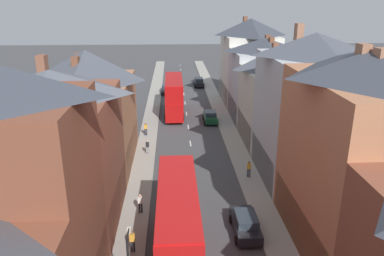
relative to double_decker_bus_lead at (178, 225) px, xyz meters
The scene contains 16 objects.
pavement_left 29.21m from the double_decker_bus_lead, 96.50° to the left, with size 2.20×104.00×0.14m, color gray.
pavement_right 29.83m from the double_decker_bus_lead, 76.55° to the left, with size 2.20×104.00×0.14m, color gray.
centre_line_dashes 27.10m from the double_decker_bus_lead, 86.15° to the left, with size 0.14×97.80×0.01m.
terrace_row_left 9.11m from the double_decker_bus_lead, behind, with size 8.00×44.76×14.59m.
terrace_row_right 16.16m from the double_decker_bus_lead, 40.51° to the left, with size 8.00×66.30×14.09m.
double_decker_bus_lead is the anchor object (origin of this frame).
double_decker_bus_mid_street 32.78m from the double_decker_bus_lead, 90.00° to the left, with size 2.74×10.80×5.30m.
car_near_blue 51.20m from the double_decker_bus_lead, 84.49° to the left, with size 1.90×4.57×1.66m.
car_near_silver 6.09m from the double_decker_bus_lead, 31.43° to the left, with size 1.90×4.27×1.59m.
car_parked_right_a 29.13m from the double_decker_bus_lead, 80.28° to the left, with size 1.90×3.93×1.64m.
car_mid_black 45.72m from the double_decker_bus_lead, 91.62° to the left, with size 1.90×4.50×1.60m.
pedestrian_near_right 3.66m from the double_decker_bus_lead, 159.99° to the left, with size 0.36×0.22×1.61m.
pedestrian_mid_left 6.83m from the double_decker_bus_lead, 115.71° to the left, with size 0.36×0.22×1.61m.
pedestrian_mid_right 13.65m from the double_decker_bus_lead, 59.50° to the left, with size 0.36×0.22×1.61m.
pedestrian_far_left 18.00m from the double_decker_bus_lead, 99.63° to the left, with size 0.36×0.22×1.61m.
pedestrian_far_right 23.95m from the double_decker_bus_lead, 98.58° to the left, with size 0.36×0.22×1.61m.
Camera 1 is at (-1.98, -10.82, 16.14)m, focal length 35.00 mm.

